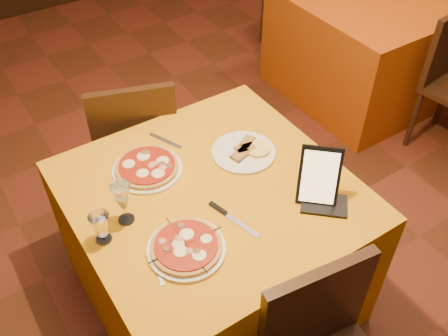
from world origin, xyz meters
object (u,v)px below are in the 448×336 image
side_table (368,46)px  pizza_far (147,168)px  main_table (213,246)px  pizza_near (186,248)px  wine_glass (123,203)px  chair_main_far (135,140)px  tablet (319,176)px  water_glass (101,228)px

side_table → pizza_far: 2.23m
main_table → pizza_near: size_ratio=3.80×
side_table → wine_glass: bearing=-158.6°
chair_main_far → pizza_near: chair_main_far is taller
pizza_near → wine_glass: bearing=115.6°
chair_main_far → tablet: bearing=125.7°
pizza_near → main_table: bearing=41.9°
side_table → wine_glass: 2.49m
main_table → wine_glass: size_ratio=5.79×
chair_main_far → wine_glass: bearing=83.0°
pizza_near → water_glass: bearing=137.6°
side_table → water_glass: bearing=-158.7°
pizza_far → water_glass: (-0.30, -0.24, 0.05)m
side_table → chair_main_far: size_ratio=1.21×
side_table → pizza_far: pizza_far is taller
main_table → chair_main_far: (0.00, 0.79, 0.08)m
side_table → pizza_far: bearing=-161.7°
wine_glass → water_glass: 0.12m
side_table → main_table: bearing=-154.1°
side_table → water_glass: (-2.39, -0.93, 0.44)m
main_table → pizza_near: 0.50m
main_table → pizza_near: bearing=-138.1°
wine_glass → chair_main_far: bearing=64.5°
side_table → tablet: tablet is taller
main_table → water_glass: bearing=-179.6°
wine_glass → pizza_near: bearing=-64.4°
main_table → wine_glass: (-0.36, 0.04, 0.47)m
pizza_near → tablet: size_ratio=1.19×
tablet → wine_glass: bearing=-161.3°
pizza_far → water_glass: size_ratio=2.28×
main_table → chair_main_far: bearing=90.0°
chair_main_far → pizza_far: chair_main_far is taller
main_table → tablet: size_ratio=4.51×
chair_main_far → wine_glass: (-0.36, -0.75, 0.39)m
wine_glass → tablet: tablet is taller
tablet → pizza_near: bearing=-142.7°
side_table → pizza_near: (-2.16, -1.14, 0.39)m
tablet → main_table: bearing=-176.6°
water_glass → pizza_far: bearing=38.9°
pizza_near → pizza_far: size_ratio=0.98×
main_table → chair_main_far: 0.80m
pizza_far → tablet: bearing=-45.8°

